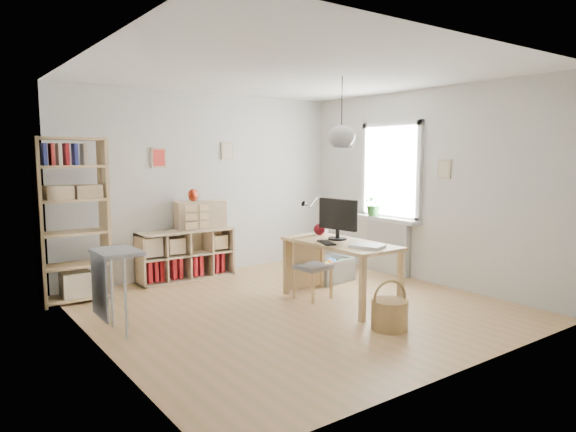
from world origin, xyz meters
TOP-DOWN VIEW (x-y plane):
  - ground at (0.00, 0.00)m, footprint 4.50×4.50m
  - room_shell at (0.55, -0.15)m, footprint 4.50×4.50m
  - window_unit at (2.23, 0.60)m, footprint 0.07×1.16m
  - radiator at (2.19, 0.60)m, footprint 0.10×0.80m
  - windowsill at (2.14, 0.60)m, footprint 0.22×1.20m
  - desk at (0.55, -0.15)m, footprint 0.70×1.50m
  - cube_shelf at (-0.47, 2.08)m, footprint 1.40×0.38m
  - tall_bookshelf at (-2.04, 1.80)m, footprint 0.80×0.38m
  - side_table at (-2.04, 0.35)m, footprint 0.40×0.55m
  - chair at (0.40, 0.24)m, footprint 0.41×0.41m
  - wicker_basket at (0.31, -1.19)m, footprint 0.38×0.38m
  - storage_chest at (1.15, 0.80)m, footprint 0.74×0.81m
  - monitor at (0.63, -0.01)m, footprint 0.23×0.58m
  - keyboard at (0.34, -0.14)m, footprint 0.25×0.37m
  - task_lamp at (0.61, 0.46)m, footprint 0.43×0.16m
  - yarn_ball at (0.68, 0.40)m, footprint 0.15×0.15m
  - paper_tray at (0.53, -0.63)m, footprint 0.38×0.42m
  - drawer_chest at (-0.22, 2.04)m, footprint 0.75×0.43m
  - red_vase at (-0.32, 2.04)m, footprint 0.15×0.15m
  - potted_plant at (2.12, 0.84)m, footprint 0.40×0.37m

SIDE VIEW (x-z plane):
  - ground at x=0.00m, z-range 0.00..0.00m
  - wicker_basket at x=0.31m, z-range -0.09..0.43m
  - storage_chest at x=1.15m, z-range -0.12..0.56m
  - cube_shelf at x=-0.47m, z-range -0.06..0.66m
  - radiator at x=2.19m, z-range 0.00..0.80m
  - chair at x=0.40m, z-range 0.05..0.82m
  - desk at x=0.55m, z-range 0.28..1.03m
  - side_table at x=-2.04m, z-range 0.24..1.09m
  - keyboard at x=0.34m, z-range 0.75..0.77m
  - paper_tray at x=0.53m, z-range 0.75..0.78m
  - yarn_ball at x=0.68m, z-range 0.75..0.90m
  - windowsill at x=2.14m, z-range 0.80..0.86m
  - drawer_chest at x=-0.22m, z-range 0.72..1.12m
  - monitor at x=0.63m, z-range 0.78..1.28m
  - potted_plant at x=2.12m, z-range 0.86..1.23m
  - task_lamp at x=0.61m, z-range 0.83..1.29m
  - tall_bookshelf at x=-2.04m, z-range 0.09..2.09m
  - red_vase at x=-0.32m, z-range 1.12..1.30m
  - window_unit at x=2.23m, z-range 0.82..2.28m
  - room_shell at x=0.55m, z-range -0.25..4.25m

